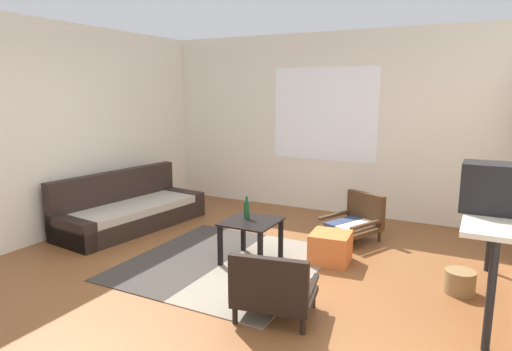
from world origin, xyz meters
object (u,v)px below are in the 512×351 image
at_px(couch, 129,211).
at_px(armchair_by_window, 355,220).
at_px(clay_vase, 497,185).
at_px(ottoman_orange, 330,248).
at_px(wicker_basket, 460,282).
at_px(crt_television, 498,188).
at_px(console_shelf, 495,217).
at_px(glass_bottle, 247,209).
at_px(armchair_striped_foreground, 273,290).
at_px(coffee_table, 251,229).

height_order(couch, armchair_by_window, couch).
bearing_deg(clay_vase, couch, -177.94).
relative_size(couch, ottoman_orange, 5.17).
xyz_separation_m(armchair_by_window, clay_vase, (1.49, -0.75, 0.74)).
bearing_deg(ottoman_orange, wicker_basket, -7.48).
xyz_separation_m(couch, ottoman_orange, (2.86, 0.03, -0.06)).
bearing_deg(couch, wicker_basket, -1.94).
relative_size(armchair_by_window, wicker_basket, 2.91).
bearing_deg(wicker_basket, armchair_by_window, 140.39).
xyz_separation_m(armchair_by_window, crt_television, (1.49, -1.35, 0.83)).
height_order(console_shelf, glass_bottle, console_shelf).
bearing_deg(clay_vase, armchair_striped_foreground, -135.09).
bearing_deg(armchair_by_window, console_shelf, -37.98).
height_order(console_shelf, clay_vase, clay_vase).
xyz_separation_m(crt_television, clay_vase, (0.00, 0.60, -0.09)).
distance_m(clay_vase, glass_bottle, 2.47).
xyz_separation_m(armchair_striped_foreground, crt_television, (1.55, 0.95, 0.81)).
bearing_deg(wicker_basket, couch, 178.06).
bearing_deg(crt_television, console_shelf, 89.02).
distance_m(ottoman_orange, crt_television, 1.84).
bearing_deg(couch, crt_television, -5.75).
xyz_separation_m(couch, crt_television, (4.38, -0.44, 0.85)).
height_order(ottoman_orange, console_shelf, console_shelf).
relative_size(ottoman_orange, crt_television, 0.75).
bearing_deg(console_shelf, ottoman_orange, 169.36).
height_order(armchair_by_window, ottoman_orange, armchair_by_window).
bearing_deg(crt_television, glass_bottle, 176.69).
bearing_deg(coffee_table, crt_television, -2.07).
distance_m(crt_television, wicker_basket, 1.04).
distance_m(armchair_by_window, wicker_basket, 1.65).
xyz_separation_m(armchair_by_window, armchair_striped_foreground, (-0.06, -2.30, 0.02)).
bearing_deg(glass_bottle, ottoman_orange, 21.33).
distance_m(armchair_by_window, crt_television, 2.18).
bearing_deg(clay_vase, glass_bottle, -169.04).
bearing_deg(clay_vase, console_shelf, -90.00).
distance_m(coffee_table, clay_vase, 2.44).
bearing_deg(armchair_by_window, wicker_basket, -39.61).
bearing_deg(clay_vase, wicker_basket, -126.97).
distance_m(couch, clay_vase, 4.46).
distance_m(couch, ottoman_orange, 2.86).
bearing_deg(crt_television, ottoman_orange, 162.82).
xyz_separation_m(console_shelf, glass_bottle, (-2.38, -0.05, -0.22)).
bearing_deg(ottoman_orange, clay_vase, 4.77).
bearing_deg(armchair_by_window, ottoman_orange, -92.26).
relative_size(console_shelf, glass_bottle, 6.96).
height_order(coffee_table, crt_television, crt_television).
height_order(armchair_striped_foreground, glass_bottle, glass_bottle).
xyz_separation_m(armchair_by_window, ottoman_orange, (-0.03, -0.88, -0.08)).
bearing_deg(console_shelf, armchair_by_window, 142.02).
bearing_deg(crt_television, couch, 174.25).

